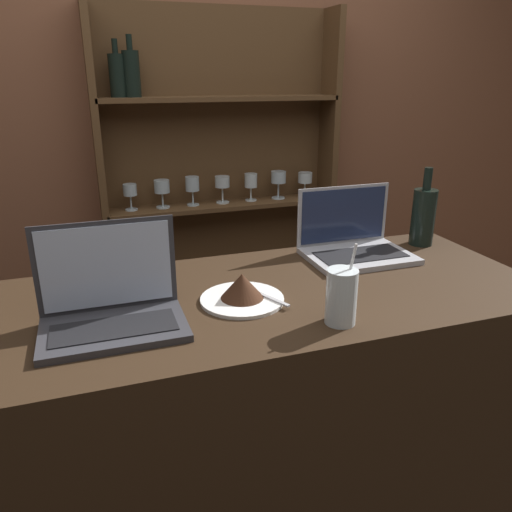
{
  "coord_description": "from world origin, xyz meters",
  "views": [
    {
      "loc": [
        -0.45,
        -0.88,
        1.64
      ],
      "look_at": [
        -0.02,
        0.37,
        1.16
      ],
      "focal_mm": 35.0,
      "sensor_mm": 36.0,
      "label": 1
    }
  ],
  "objects_px": {
    "cake_plate": "(242,291)",
    "laptop_far": "(353,242)",
    "wine_bottle_dark": "(423,216)",
    "laptop_near": "(111,304)",
    "water_glass": "(341,297)"
  },
  "relations": [
    {
      "from": "cake_plate",
      "to": "laptop_near",
      "type": "bearing_deg",
      "value": -174.61
    },
    {
      "from": "laptop_far",
      "to": "water_glass",
      "type": "height_order",
      "value": "laptop_far"
    },
    {
      "from": "laptop_far",
      "to": "cake_plate",
      "type": "height_order",
      "value": "laptop_far"
    },
    {
      "from": "laptop_near",
      "to": "cake_plate",
      "type": "relative_size",
      "value": 1.49
    },
    {
      "from": "laptop_near",
      "to": "water_glass",
      "type": "relative_size",
      "value": 1.67
    },
    {
      "from": "cake_plate",
      "to": "laptop_far",
      "type": "bearing_deg",
      "value": 26.41
    },
    {
      "from": "cake_plate",
      "to": "water_glass",
      "type": "distance_m",
      "value": 0.28
    },
    {
      "from": "water_glass",
      "to": "wine_bottle_dark",
      "type": "relative_size",
      "value": 0.73
    },
    {
      "from": "laptop_near",
      "to": "laptop_far",
      "type": "height_order",
      "value": "laptop_near"
    },
    {
      "from": "wine_bottle_dark",
      "to": "laptop_near",
      "type": "bearing_deg",
      "value": -165.28
    },
    {
      "from": "laptop_near",
      "to": "laptop_far",
      "type": "xyz_separation_m",
      "value": [
        0.81,
        0.27,
        -0.01
      ]
    },
    {
      "from": "cake_plate",
      "to": "wine_bottle_dark",
      "type": "height_order",
      "value": "wine_bottle_dark"
    },
    {
      "from": "laptop_far",
      "to": "wine_bottle_dark",
      "type": "bearing_deg",
      "value": 4.85
    },
    {
      "from": "laptop_far",
      "to": "wine_bottle_dark",
      "type": "height_order",
      "value": "wine_bottle_dark"
    },
    {
      "from": "laptop_far",
      "to": "wine_bottle_dark",
      "type": "xyz_separation_m",
      "value": [
        0.29,
        0.02,
        0.06
      ]
    }
  ]
}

